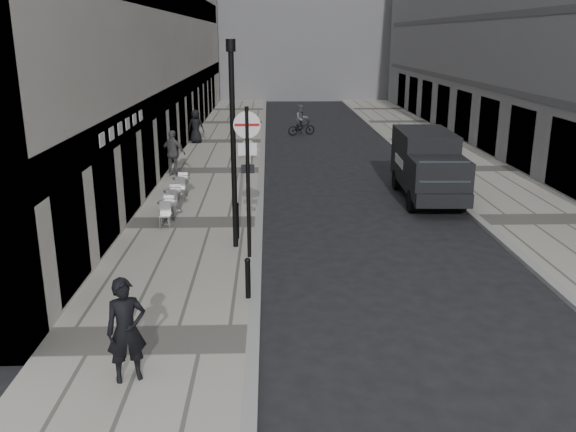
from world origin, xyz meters
name	(u,v)px	position (x,y,z in m)	size (l,w,h in m)	color
ground	(249,431)	(0.00, 0.00, 0.00)	(120.00, 120.00, 0.00)	black
sidewalk	(215,172)	(-2.00, 18.00, 0.06)	(4.00, 60.00, 0.12)	#A29E92
far_sidewalk	(467,170)	(9.00, 18.00, 0.06)	(4.00, 60.00, 0.12)	#A29E92
walking_man	(126,330)	(-2.04, 1.32, 1.02)	(0.66, 0.43, 1.81)	black
sign_post	(248,163)	(-0.20, 7.20, 2.62)	(0.67, 0.10, 3.91)	black
lamppost	(233,136)	(-0.60, 8.04, 3.17)	(0.25, 0.25, 5.49)	black
bollard_near	(248,279)	(-0.15, 4.58, 0.56)	(0.12, 0.12, 0.87)	black
bollard_far	(237,222)	(-0.60, 8.73, 0.62)	(0.13, 0.13, 1.00)	black
panel_van	(427,162)	(6.01, 13.43, 1.34)	(2.07, 5.12, 2.37)	black
cyclist	(301,123)	(2.27, 28.36, 0.70)	(1.77, 1.10, 1.80)	black
pedestrian_a	(173,153)	(-3.60, 17.03, 1.06)	(1.10, 0.46, 1.88)	#535257
pedestrian_b	(248,147)	(-0.60, 19.39, 0.89)	(1.00, 0.58, 1.55)	#B5AEA7
pedestrian_c	(196,126)	(-3.60, 25.10, 1.01)	(0.87, 0.57, 1.79)	black
cafe_table_near	(168,210)	(-2.80, 10.29, 0.52)	(0.62, 1.39, 0.79)	silver
cafe_table_mid	(182,186)	(-2.80, 13.50, 0.53)	(0.64, 1.43, 0.82)	#BBBCBE
cafe_table_far	(174,199)	(-2.80, 11.57, 0.55)	(0.65, 1.47, 0.84)	#B2B2B4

